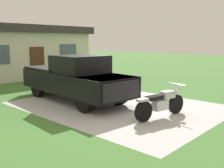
# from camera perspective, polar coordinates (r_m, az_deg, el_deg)

# --- Properties ---
(ground_plane) EXTENTS (80.00, 80.00, 0.00)m
(ground_plane) POSITION_cam_1_polar(r_m,az_deg,el_deg) (10.16, 1.28, -4.68)
(ground_plane) COLOR #467A34
(driveway_pad) EXTENTS (5.80, 7.54, 0.01)m
(driveway_pad) POSITION_cam_1_polar(r_m,az_deg,el_deg) (10.16, 1.28, -4.67)
(driveway_pad) COLOR silver
(driveway_pad) RESTS_ON ground
(motorcycle) EXTENTS (2.20, 0.74, 1.09)m
(motorcycle) POSITION_cam_1_polar(r_m,az_deg,el_deg) (8.63, 10.68, -4.15)
(motorcycle) COLOR black
(motorcycle) RESTS_ON ground
(pickup_truck) EXTENTS (2.49, 5.77, 1.90)m
(pickup_truck) POSITION_cam_1_polar(r_m,az_deg,el_deg) (11.02, -8.32, 1.38)
(pickup_truck) COLOR black
(pickup_truck) RESTS_ON ground
(neighbor_house) EXTENTS (9.60, 5.60, 3.50)m
(neighbor_house) POSITION_cam_1_polar(r_m,az_deg,el_deg) (19.64, -19.99, 6.83)
(neighbor_house) COLOR beige
(neighbor_house) RESTS_ON ground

